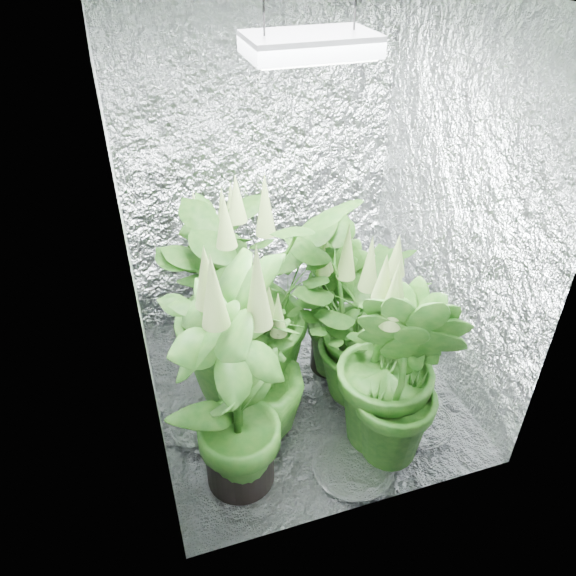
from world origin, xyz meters
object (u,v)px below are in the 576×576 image
Objects in this scene: plant_e at (370,326)px; plant_g at (397,370)px; plant_b at (220,272)px; plant_f at (234,384)px; grow_lamp at (310,45)px; plant_c at (334,313)px; plant_d at (260,371)px; plant_a at (245,299)px; circulation_fan at (365,296)px.

plant_e is 0.39m from plant_g.
plant_b is 1.14m from plant_f.
grow_lamp is 0.38× the size of plant_f.
plant_f is (-0.70, -0.59, 0.23)m from plant_c.
plant_c is (0.22, 0.12, -1.43)m from grow_lamp.
grow_lamp is at bearing 34.46° from plant_d.
plant_a is 1.53× the size of plant_d.
plant_g is (0.74, -0.06, -0.09)m from plant_f.
plant_e is 3.22× the size of circulation_fan.
plant_f is at bearing -108.38° from plant_a.
plant_e reaches higher than plant_d.
plant_c is 2.73× the size of circulation_fan.
grow_lamp is 1.55m from plant_b.
plant_d is at bearing -93.47° from plant_a.
plant_e is 0.82m from circulation_fan.
plant_a is 1.38× the size of plant_b.
grow_lamp is 1.39m from plant_e.
grow_lamp is at bearing 116.22° from plant_g.
plant_f is at bearing -123.85° from plant_d.
plant_g reaches higher than plant_d.
plant_a reaches higher than plant_c.
plant_f is (-0.79, -0.33, 0.14)m from plant_e.
plant_f reaches higher than plant_e.
plant_c is at bearing 40.31° from plant_f.
plant_b reaches higher than circulation_fan.
plant_a is at bearing 129.55° from plant_g.
plant_g is at bearing -50.45° from plant_a.
plant_g reaches higher than plant_e.
plant_g is at bearing -29.88° from plant_d.
plant_f reaches higher than plant_b.
plant_c is 0.63m from circulation_fan.
plant_e reaches higher than plant_c.
plant_c reaches higher than circulation_fan.
plant_b is at bearing 115.95° from plant_g.
plant_a is 1.56× the size of plant_c.
plant_d is 0.66× the size of plant_f.
circulation_fan is at bearing 40.67° from grow_lamp.
grow_lamp is 0.49× the size of plant_e.
plant_d is at bearing -145.54° from grow_lamp.
plant_d is (0.01, -0.85, -0.04)m from plant_b.
circulation_fan is at bearing 42.45° from plant_f.
plant_b is 0.99m from circulation_fan.
plant_c is 0.29m from plant_e.
plant_f is (-0.48, -0.47, -1.21)m from grow_lamp.
grow_lamp is 1.47m from plant_d.
grow_lamp is at bearing -24.23° from plant_a.
circulation_fan is at bearing 38.76° from plant_d.
plant_b is 0.74m from plant_c.
plant_e is (0.61, 0.06, 0.08)m from plant_d.
plant_f is at bearing -98.73° from plant_b.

